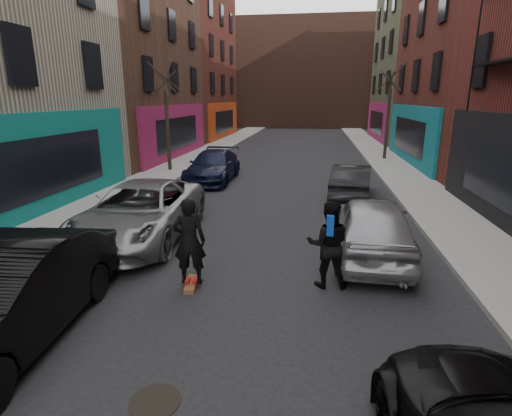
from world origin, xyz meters
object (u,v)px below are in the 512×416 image
(manhole, at_px, (155,402))
(parked_left_far, at_px, (141,211))
(parked_right_far, at_px, (372,226))
(skateboarder, at_px, (189,241))
(parked_left_mid, at_px, (3,298))
(parked_left_end, at_px, (213,166))
(parked_right_end, at_px, (351,181))
(pedestrian, at_px, (328,244))
(tree_left_far, at_px, (167,109))
(tree_right_far, at_px, (389,105))
(skateboard, at_px, (191,284))

(manhole, bearing_deg, parked_left_far, 115.02)
(parked_right_far, distance_m, skateboarder, 4.72)
(parked_left_mid, distance_m, parked_left_end, 13.67)
(parked_left_far, xyz_separation_m, parked_right_end, (6.40, 5.82, -0.11))
(pedestrian, bearing_deg, tree_left_far, -58.98)
(parked_left_mid, height_order, pedestrian, pedestrian)
(tree_left_far, xyz_separation_m, skateboarder, (5.35, -13.29, -2.34))
(parked_left_far, distance_m, parked_right_far, 6.41)
(manhole, bearing_deg, tree_right_far, 73.98)
(tree_left_far, relative_size, tree_right_far, 0.96)
(parked_left_end, relative_size, parked_right_far, 1.09)
(parked_right_far, xyz_separation_m, parked_right_end, (0.00, 6.21, -0.10))
(tree_right_far, xyz_separation_m, parked_right_end, (-3.00, -10.66, -2.84))
(tree_right_far, height_order, parked_right_end, tree_right_far)
(skateboard, xyz_separation_m, skateboarder, (0.00, 0.00, 0.99))
(parked_right_end, distance_m, skateboarder, 9.54)
(tree_right_far, xyz_separation_m, parked_left_far, (-9.40, -16.48, -2.73))
(parked_right_far, distance_m, manhole, 6.83)
(parked_left_far, relative_size, pedestrian, 3.02)
(parked_right_far, height_order, skateboard, parked_right_far)
(parked_right_far, distance_m, pedestrian, 2.26)
(tree_left_far, bearing_deg, skateboard, -68.07)
(skateboard, bearing_deg, parked_left_end, 92.80)
(parked_left_mid, distance_m, pedestrian, 6.02)
(parked_left_mid, distance_m, parked_right_far, 8.05)
(tree_right_far, xyz_separation_m, pedestrian, (-4.15, -18.81, -2.57))
(tree_right_far, xyz_separation_m, parked_left_mid, (-9.40, -21.76, -2.69))
(tree_left_far, xyz_separation_m, parked_right_far, (9.40, -10.87, -2.59))
(parked_left_end, xyz_separation_m, pedestrian, (5.25, -10.72, 0.23))
(parked_left_mid, height_order, manhole, parked_left_mid)
(parked_right_end, bearing_deg, tree_left_far, -18.77)
(parked_left_mid, relative_size, parked_left_far, 0.89)
(parked_left_mid, relative_size, skateboard, 6.38)
(parked_left_end, distance_m, manhole, 14.88)
(parked_right_far, xyz_separation_m, skateboard, (-4.05, -2.42, -0.74))
(tree_left_far, bearing_deg, parked_right_far, -49.15)
(parked_right_far, bearing_deg, parked_left_mid, 39.25)
(parked_right_far, xyz_separation_m, skateboarder, (-4.05, -2.42, 0.26))
(parked_left_mid, bearing_deg, parked_left_end, 84.89)
(parked_left_far, relative_size, manhole, 8.20)
(parked_left_end, height_order, skateboard, parked_left_end)
(skateboard, relative_size, pedestrian, 0.42)
(skateboard, bearing_deg, pedestrian, 0.26)
(parked_left_far, relative_size, skateboarder, 3.05)
(skateboard, bearing_deg, manhole, -89.98)
(tree_left_far, distance_m, tree_right_far, 13.78)
(tree_left_far, height_order, pedestrian, tree_left_far)
(parked_left_far, bearing_deg, pedestrian, -26.61)
(skateboard, xyz_separation_m, manhole, (0.54, -3.38, -0.04))
(tree_left_far, relative_size, parked_left_mid, 1.27)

